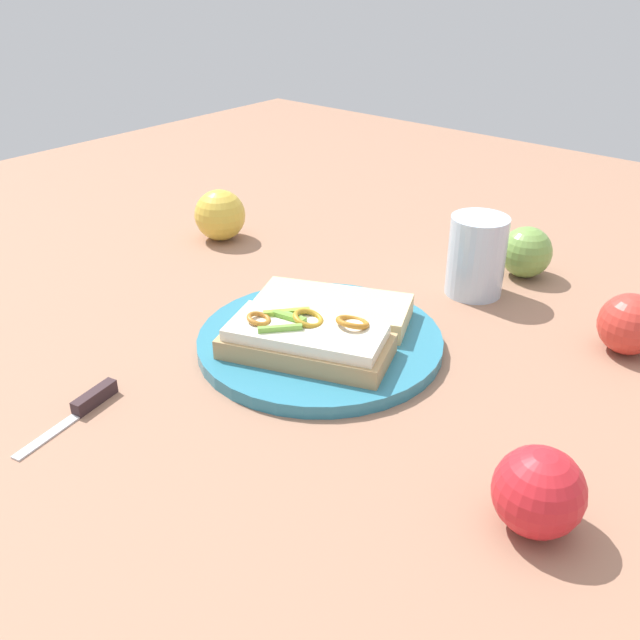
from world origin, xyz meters
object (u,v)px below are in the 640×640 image
object	(u,v)px
drinking_glass	(477,256)
sandwich	(306,341)
bread_slice_side	(333,309)
apple_0	(220,215)
apple_3	(630,324)
knife	(83,407)
apple_2	(539,492)
apple_1	(526,252)
plate	(320,341)

from	to	relation	value
drinking_glass	sandwich	bearing A→B (deg)	-9.78
bread_slice_side	apple_0	world-z (taller)	apple_0
drinking_glass	apple_3	bearing A→B (deg)	83.75
sandwich	knife	world-z (taller)	sandwich
sandwich	apple_3	distance (m)	0.36
bread_slice_side	knife	bearing A→B (deg)	50.23
apple_0	apple_2	xyz separation A→B (m)	(0.26, 0.63, -0.00)
drinking_glass	knife	size ratio (longest dim) A/B	0.83
apple_2	bread_slice_side	bearing A→B (deg)	-114.36
sandwich	apple_1	bearing A→B (deg)	-121.87
plate	apple_0	size ratio (longest dim) A/B	3.58
plate	apple_3	distance (m)	0.34
plate	apple_3	world-z (taller)	apple_3
sandwich	apple_2	xyz separation A→B (m)	(0.06, 0.29, 0.00)
sandwich	bread_slice_side	distance (m)	0.09
apple_0	knife	world-z (taller)	apple_0
apple_3	drinking_glass	xyz separation A→B (m)	(-0.02, -0.20, 0.02)
apple_1	apple_3	bearing A→B (deg)	57.29
bread_slice_side	apple_3	xyz separation A→B (m)	(-0.17, 0.28, 0.01)
apple_0	knife	distance (m)	0.46
sandwich	apple_2	size ratio (longest dim) A/B	2.73
bread_slice_side	apple_1	distance (m)	0.31
bread_slice_side	apple_3	size ratio (longest dim) A/B	2.57
sandwich	apple_1	size ratio (longest dim) A/B	2.84
sandwich	bread_slice_side	world-z (taller)	sandwich
sandwich	apple_2	distance (m)	0.30
apple_1	apple_3	size ratio (longest dim) A/B	1.01
sandwich	apple_3	size ratio (longest dim) A/B	2.86
bread_slice_side	apple_0	distance (m)	0.33
bread_slice_side	plate	bearing A→B (deg)	86.68
apple_3	knife	distance (m)	0.59
apple_1	plate	bearing A→B (deg)	-15.31
apple_0	sandwich	bearing A→B (deg)	60.54
sandwich	plate	bearing A→B (deg)	-90.01
sandwich	apple_0	bearing A→B (deg)	-49.91
plate	sandwich	xyz separation A→B (m)	(0.04, 0.02, 0.02)
apple_0	apple_2	size ratio (longest dim) A/B	1.07
apple_2	sandwich	bearing A→B (deg)	-102.31
sandwich	knife	bearing A→B (deg)	40.60
bread_slice_side	apple_1	size ratio (longest dim) A/B	2.55
plate	drinking_glass	world-z (taller)	drinking_glass
drinking_glass	knife	distance (m)	0.51
apple_1	knife	distance (m)	0.60
bread_slice_side	knife	size ratio (longest dim) A/B	1.41
bread_slice_side	apple_2	world-z (taller)	apple_2
sandwich	apple_0	distance (m)	0.39
apple_0	knife	size ratio (longest dim) A/B	0.62
apple_1	apple_2	bearing A→B (deg)	26.70
bread_slice_side	knife	xyz separation A→B (m)	(0.29, -0.08, -0.02)
apple_2	apple_3	bearing A→B (deg)	-172.87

